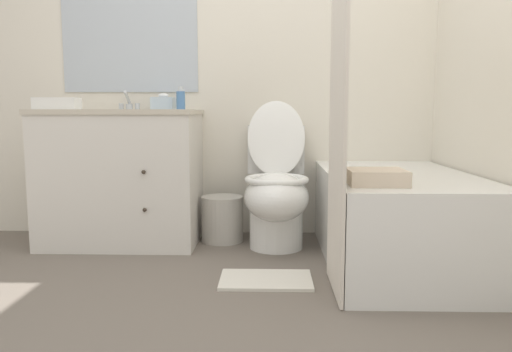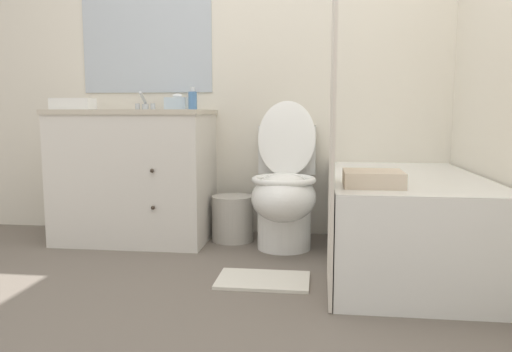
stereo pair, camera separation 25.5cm
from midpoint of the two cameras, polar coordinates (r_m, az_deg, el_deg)
ground_plane at (r=2.00m, az=-1.75°, el=-17.40°), size 14.00×14.00×0.00m
wall_back at (r=3.48m, az=2.45°, el=14.11°), size 8.00×0.06×2.50m
wall_right at (r=2.83m, az=29.14°, el=14.79°), size 0.05×2.62×2.50m
vanity_cabinet at (r=3.33m, az=-11.49°, el=0.24°), size 0.98×0.61×0.85m
sink_faucet at (r=3.50m, az=-10.57°, el=8.01°), size 0.14×0.12×0.12m
toilet at (r=3.08m, az=5.67°, el=-1.88°), size 0.39×0.70×0.91m
bathtub at (r=2.84m, az=19.05°, el=-4.93°), size 0.78×1.39×0.50m
shower_curtain at (r=2.28m, az=12.05°, el=9.84°), size 0.02×0.50×1.88m
wastebasket at (r=3.28m, az=-0.45°, el=-4.87°), size 0.27×0.27×0.30m
tissue_box at (r=3.41m, az=-6.84°, el=8.25°), size 0.14×0.15×0.11m
soap_dispenser at (r=3.26m, az=-5.02°, el=8.66°), size 0.06×0.06×0.14m
hand_towel_folded at (r=3.27m, az=-18.11°, el=7.84°), size 0.25×0.13×0.07m
bath_towel_folded at (r=2.34m, az=16.30°, el=-0.30°), size 0.26×0.24×0.07m
bath_mat at (r=2.53m, az=3.77°, el=-11.83°), size 0.46×0.30×0.02m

